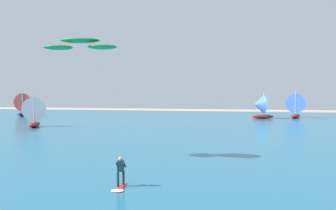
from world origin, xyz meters
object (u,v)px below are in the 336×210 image
object	(u,v)px
sailboat_mid_right	(35,111)
sailboat_anchored_offshore	(24,104)
sailboat_outermost	(260,107)
sailboat_far_right	(296,105)
kite	(80,44)
kitesurfer	(120,177)

from	to	relation	value
sailboat_mid_right	sailboat_anchored_offshore	world-z (taller)	sailboat_anchored_offshore
sailboat_outermost	sailboat_anchored_offshore	world-z (taller)	sailboat_anchored_offshore
sailboat_far_right	kite	bearing A→B (deg)	-115.13
kite	sailboat_far_right	world-z (taller)	kite
kite	sailboat_anchored_offshore	bearing A→B (deg)	127.40
sailboat_far_right	kitesurfer	bearing A→B (deg)	-107.10
sailboat_far_right	sailboat_mid_right	bearing A→B (deg)	-146.70
sailboat_anchored_offshore	sailboat_mid_right	bearing A→B (deg)	-53.59
sailboat_far_right	sailboat_mid_right	size ratio (longest dim) A/B	1.09
kite	sailboat_mid_right	distance (m)	29.90
kite	sailboat_mid_right	size ratio (longest dim) A/B	1.19
kitesurfer	sailboat_anchored_offshore	world-z (taller)	sailboat_anchored_offshore
sailboat_mid_right	sailboat_anchored_offshore	xyz separation A→B (m)	(-16.03, 21.74, 0.24)
kite	sailboat_anchored_offshore	world-z (taller)	kite
sailboat_far_right	sailboat_anchored_offshore	distance (m)	57.93
sailboat_outermost	sailboat_far_right	bearing A→B (deg)	27.83
sailboat_outermost	kite	bearing A→B (deg)	-109.22
kite	sailboat_outermost	xyz separation A→B (m)	(16.14, 46.30, -6.60)
kitesurfer	kite	xyz separation A→B (m)	(-5.80, 7.52, 8.37)
kite	sailboat_outermost	bearing A→B (deg)	70.78
kite	sailboat_outermost	distance (m)	49.48
kitesurfer	sailboat_mid_right	bearing A→B (deg)	128.16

